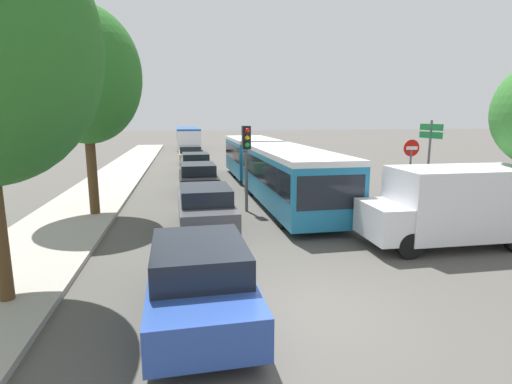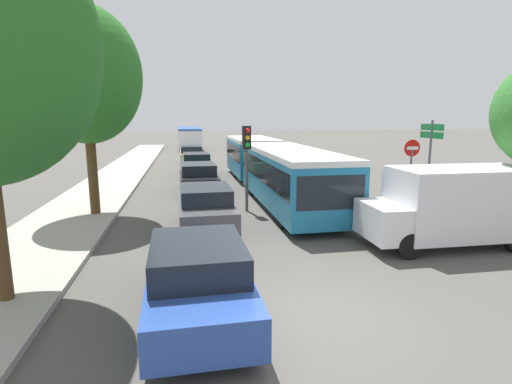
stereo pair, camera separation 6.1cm
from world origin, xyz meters
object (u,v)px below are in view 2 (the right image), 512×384
object	(u,v)px
queued_car_blue	(198,279)
no_entry_sign	(411,162)
direction_sign_post	(431,144)
articulated_bus	(271,164)
white_van	(455,204)
queued_car_tan	(191,155)
city_bus_rear	(189,137)
queued_car_green	(196,164)
tree_left_mid	(83,79)
queued_car_black	(198,178)
traffic_light	(247,149)
queued_car_graphite	(206,207)

from	to	relation	value
queued_car_blue	no_entry_sign	xyz separation A→B (m)	(9.08, 8.02, 1.12)
queued_car_blue	direction_sign_post	world-z (taller)	direction_sign_post
articulated_bus	white_van	distance (m)	9.86
articulated_bus	queued_car_tan	bearing A→B (deg)	-164.66
city_bus_rear	white_van	bearing A→B (deg)	-169.94
articulated_bus	white_van	size ratio (longest dim) A/B	3.30
queued_car_green	tree_left_mid	world-z (taller)	tree_left_mid
white_van	tree_left_mid	size ratio (longest dim) A/B	0.65
city_bus_rear	queued_car_green	distance (m)	22.11
white_van	direction_sign_post	size ratio (longest dim) A/B	1.39
city_bus_rear	queued_car_tan	bearing A→B (deg)	179.10
queued_car_black	traffic_light	size ratio (longest dim) A/B	1.25
queued_car_tan	tree_left_mid	size ratio (longest dim) A/B	0.55
queued_car_graphite	direction_sign_post	size ratio (longest dim) A/B	1.17
articulated_bus	tree_left_mid	distance (m)	9.35
articulated_bus	tree_left_mid	world-z (taller)	tree_left_mid
no_entry_sign	queued_car_blue	bearing A→B (deg)	-48.54
queued_car_tan	no_entry_sign	distance (m)	19.35
direction_sign_post	tree_left_mid	size ratio (longest dim) A/B	0.47
queued_car_blue	traffic_light	size ratio (longest dim) A/B	1.28
city_bus_rear	queued_car_blue	bearing A→B (deg)	178.79
queued_car_graphite	direction_sign_post	world-z (taller)	direction_sign_post
no_entry_sign	direction_sign_post	world-z (taller)	direction_sign_post
white_van	traffic_light	world-z (taller)	traffic_light
queued_car_black	queued_car_tan	distance (m)	12.46
traffic_light	no_entry_sign	distance (m)	6.92
queued_car_green	white_van	distance (m)	17.16
queued_car_blue	tree_left_mid	world-z (taller)	tree_left_mid
queued_car_green	tree_left_mid	xyz separation A→B (m)	(-4.17, -10.29, 4.34)
queued_car_tan	tree_left_mid	bearing A→B (deg)	165.29
traffic_light	queued_car_black	bearing A→B (deg)	-163.76
queued_car_blue	queued_car_black	world-z (taller)	queued_car_blue
queued_car_blue	direction_sign_post	xyz separation A→B (m)	(10.39, 8.75, 1.79)
queued_car_green	traffic_light	size ratio (longest dim) A/B	1.24
queued_car_blue	queued_car_graphite	world-z (taller)	queued_car_blue
queued_car_black	traffic_light	distance (m)	5.07
queued_car_tan	city_bus_rear	bearing A→B (deg)	-1.61
queued_car_graphite	queued_car_tan	size ratio (longest dim) A/B	1.01
queued_car_graphite	traffic_light	size ratio (longest dim) A/B	1.24
queued_car_graphite	traffic_light	world-z (taller)	traffic_light
traffic_light	tree_left_mid	xyz separation A→B (m)	(-5.89, 0.05, 2.58)
queued_car_blue	queued_car_black	xyz separation A→B (m)	(0.42, 12.74, -0.02)
queued_car_green	queued_car_black	bearing A→B (deg)	177.85
city_bus_rear	queued_car_black	world-z (taller)	city_bus_rear
queued_car_green	direction_sign_post	world-z (taller)	direction_sign_post
queued_car_black	traffic_light	bearing A→B (deg)	-159.59
white_van	direction_sign_post	distance (m)	6.53
white_van	traffic_light	xyz separation A→B (m)	(-5.33, 5.30, 1.26)
city_bus_rear	traffic_light	bearing A→B (deg)	-177.42
queued_car_tan	white_van	world-z (taller)	white_van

